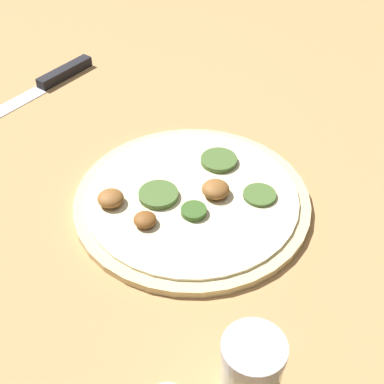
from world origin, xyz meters
name	(u,v)px	position (x,y,z in m)	size (l,w,h in m)	color
ground_plane	(192,203)	(0.00, 0.00, 0.00)	(3.00, 3.00, 0.00)	tan
pizza	(191,199)	(0.00, 0.00, 0.01)	(0.32, 0.32, 0.03)	beige
knife	(51,80)	(0.23, -0.33, 0.01)	(0.21, 0.23, 0.02)	silver
spice_jar	(251,372)	(-0.04, 0.28, 0.04)	(0.06, 0.06, 0.09)	silver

